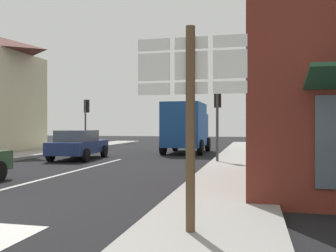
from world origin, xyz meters
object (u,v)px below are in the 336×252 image
at_px(route_sign_post, 191,106).
at_px(delivery_truck, 186,126).
at_px(traffic_light_near_right, 218,107).
at_px(sedan_far, 79,144).
at_px(traffic_light_far_left, 86,113).

bearing_deg(route_sign_post, delivery_truck, 100.48).
xyz_separation_m(route_sign_post, traffic_light_near_right, (-0.64, 11.02, 0.52)).
distance_m(sedan_far, traffic_light_far_left, 7.68).
distance_m(delivery_truck, traffic_light_near_right, 6.46).
xyz_separation_m(sedan_far, traffic_light_far_left, (-2.87, 6.88, 1.84)).
relative_size(delivery_truck, traffic_light_near_right, 1.47).
relative_size(sedan_far, traffic_light_near_right, 1.27).
bearing_deg(delivery_truck, traffic_light_far_left, 167.62).
bearing_deg(sedan_far, traffic_light_far_left, 112.61).
relative_size(route_sign_post, traffic_light_near_right, 0.94).
height_order(sedan_far, traffic_light_near_right, traffic_light_near_right).
xyz_separation_m(sedan_far, delivery_truck, (4.58, 5.25, 0.89)).
distance_m(sedan_far, route_sign_post, 14.04).
xyz_separation_m(sedan_far, route_sign_post, (7.71, -11.67, 1.24)).
height_order(delivery_truck, traffic_light_far_left, traffic_light_far_left).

